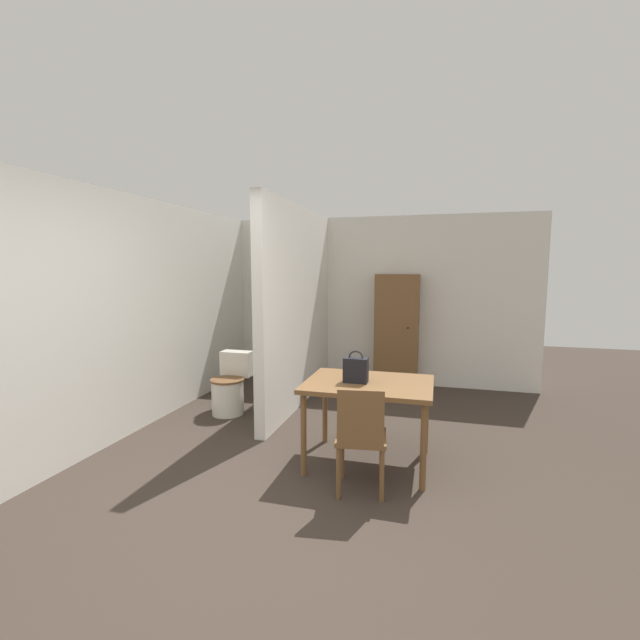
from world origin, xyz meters
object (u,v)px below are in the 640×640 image
wooden_chair (361,435)px  handbag (356,370)px  wooden_cabinet (397,331)px  dining_table (369,391)px  toilet (230,388)px

wooden_chair → handbag: bearing=98.0°
handbag → wooden_cabinet: wooden_cabinet is taller
wooden_chair → handbag: 0.64m
dining_table → handbag: bearing=-158.6°
dining_table → wooden_cabinet: wooden_cabinet is taller
toilet → wooden_chair: bearing=-38.1°
toilet → handbag: size_ratio=2.54×
dining_table → wooden_chair: size_ratio=1.29×
wooden_chair → toilet: size_ratio=1.20×
wooden_chair → dining_table: bearing=85.5°
dining_table → wooden_chair: wooden_chair is taller
dining_table → toilet: 2.08m
wooden_chair → handbag: (-0.14, 0.49, 0.39)m
toilet → handbag: (1.72, -0.96, 0.55)m
dining_table → toilet: dining_table is taller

